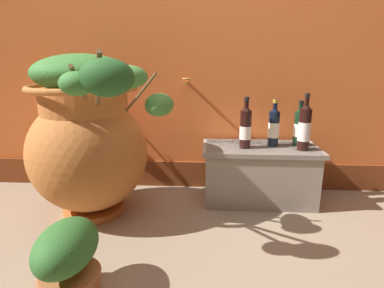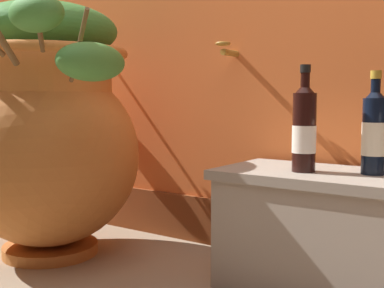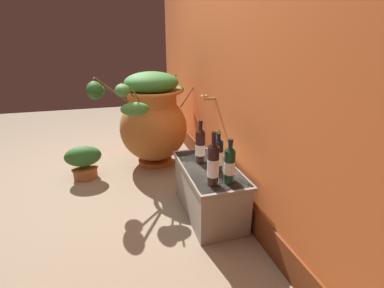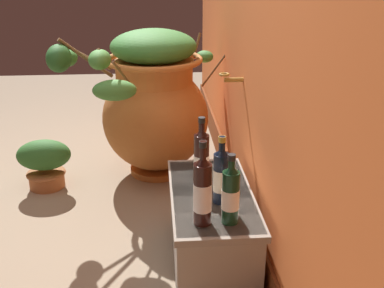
# 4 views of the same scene
# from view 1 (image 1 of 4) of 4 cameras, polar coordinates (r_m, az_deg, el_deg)

# --- Properties ---
(back_wall) EXTENTS (4.40, 0.33, 2.60)m
(back_wall) POSITION_cam_1_polar(r_m,az_deg,el_deg) (2.31, 1.76, 24.40)
(back_wall) COLOR #D6662D
(back_wall) RESTS_ON ground_plane
(terracotta_urn) EXTENTS (0.94, 1.19, 0.96)m
(terracotta_urn) POSITION_cam_1_polar(r_m,az_deg,el_deg) (1.90, -18.58, 1.36)
(terracotta_urn) COLOR #C17033
(terracotta_urn) RESTS_ON ground_plane
(stone_ledge) EXTENTS (0.75, 0.37, 0.38)m
(stone_ledge) POSITION_cam_1_polar(r_m,az_deg,el_deg) (2.11, 12.24, -5.00)
(stone_ledge) COLOR #9E9384
(stone_ledge) RESTS_ON ground_plane
(wine_bottle_left) EXTENTS (0.07, 0.07, 0.29)m
(wine_bottle_left) POSITION_cam_1_polar(r_m,az_deg,el_deg) (2.12, 19.18, 3.12)
(wine_bottle_left) COLOR black
(wine_bottle_left) RESTS_ON stone_ledge
(wine_bottle_middle) EXTENTS (0.07, 0.07, 0.30)m
(wine_bottle_middle) POSITION_cam_1_polar(r_m,az_deg,el_deg) (2.07, 14.84, 3.21)
(wine_bottle_middle) COLOR black
(wine_bottle_middle) RESTS_ON stone_ledge
(wine_bottle_right) EXTENTS (0.07, 0.07, 0.32)m
(wine_bottle_right) POSITION_cam_1_polar(r_m,az_deg,el_deg) (1.98, 9.84, 3.15)
(wine_bottle_right) COLOR black
(wine_bottle_right) RESTS_ON stone_ledge
(wine_bottle_back) EXTENTS (0.07, 0.07, 0.35)m
(wine_bottle_back) POSITION_cam_1_polar(r_m,az_deg,el_deg) (2.02, 20.04, 2.96)
(wine_bottle_back) COLOR black
(wine_bottle_back) RESTS_ON stone_ledge
(potted_shrub) EXTENTS (0.24, 0.33, 0.31)m
(potted_shrub) POSITION_cam_1_polar(r_m,az_deg,el_deg) (1.37, -21.93, -18.83)
(potted_shrub) COLOR #B26638
(potted_shrub) RESTS_ON ground_plane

